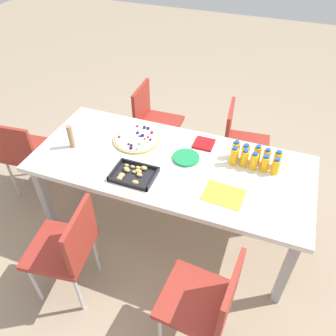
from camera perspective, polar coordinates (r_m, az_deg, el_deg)
ground_plane at (r=3.00m, az=0.36°, el=-9.84°), size 12.00×12.00×0.00m
party_table at (r=2.51m, az=0.42°, el=-0.12°), size 2.04×0.88×0.74m
chair_near_left at (r=3.15m, az=12.07°, el=4.58°), size 0.44×0.44×0.83m
chair_far_right at (r=2.35m, az=-16.62°, el=-12.54°), size 0.45×0.45×0.83m
chair_near_right at (r=3.37m, az=-2.55°, el=8.31°), size 0.41×0.41×0.83m
chair_far_left at (r=2.08m, az=6.66°, el=-21.34°), size 0.43×0.43×0.83m
chair_end at (r=3.21m, az=-23.05°, el=2.67°), size 0.44×0.44×0.83m
juice_bottle_0 at (r=2.51m, az=18.03°, el=1.39°), size 0.06×0.06×0.14m
juice_bottle_1 at (r=2.52m, az=16.33°, el=1.81°), size 0.05×0.05×0.13m
juice_bottle_2 at (r=2.51m, az=14.83°, el=2.24°), size 0.05×0.05×0.15m
juice_bottle_3 at (r=2.51m, az=12.95°, el=2.54°), size 0.06×0.06×0.14m
juice_bottle_4 at (r=2.52m, az=11.37°, el=3.06°), size 0.06×0.06×0.14m
juice_bottle_5 at (r=2.45m, az=17.76°, el=0.26°), size 0.06×0.06×0.13m
juice_bottle_6 at (r=2.46m, az=16.08°, el=0.74°), size 0.06×0.06×0.13m
juice_bottle_7 at (r=2.45m, az=14.34°, el=1.14°), size 0.06×0.06×0.14m
juice_bottle_8 at (r=2.46m, az=12.80°, el=1.63°), size 0.05×0.05×0.14m
juice_bottle_9 at (r=2.45m, az=11.09°, el=2.00°), size 0.05×0.05×0.15m
fruit_pizza at (r=2.68m, az=-5.28°, el=4.93°), size 0.37×0.37×0.05m
snack_tray at (r=2.36m, az=-5.88°, el=-1.06°), size 0.30×0.23×0.04m
plate_stack at (r=2.49m, az=3.07°, el=1.76°), size 0.20×0.20×0.02m
napkin_stack at (r=2.64m, az=6.10°, el=4.12°), size 0.15×0.15×0.02m
cardboard_tube at (r=2.66m, az=-16.13°, el=5.14°), size 0.04×0.04×0.19m
paper_folder at (r=2.25m, az=9.41°, el=-4.51°), size 0.27×0.22×0.01m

